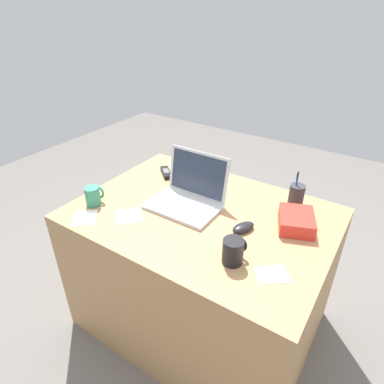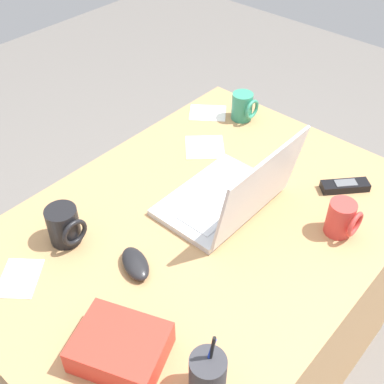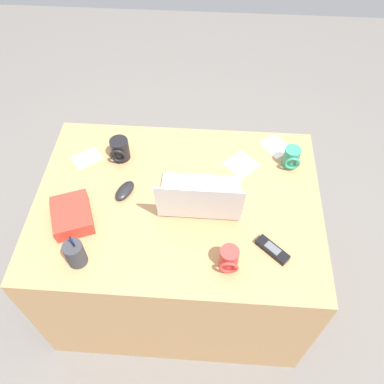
{
  "view_description": "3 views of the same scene",
  "coord_description": "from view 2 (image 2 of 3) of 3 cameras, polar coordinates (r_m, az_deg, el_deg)",
  "views": [
    {
      "loc": [
        0.69,
        -1.13,
        1.64
      ],
      "look_at": [
        -0.08,
        0.03,
        0.83
      ],
      "focal_mm": 30.88,
      "sensor_mm": 36.0,
      "label": 1
    },
    {
      "loc": [
        0.72,
        0.6,
        1.71
      ],
      "look_at": [
        0.0,
        -0.03,
        0.85
      ],
      "focal_mm": 45.8,
      "sensor_mm": 36.0,
      "label": 2
    },
    {
      "loc": [
        -0.13,
        1.01,
        2.12
      ],
      "look_at": [
        -0.06,
        -0.02,
        0.79
      ],
      "focal_mm": 37.57,
      "sensor_mm": 36.0,
      "label": 3
    }
  ],
  "objects": [
    {
      "name": "paper_note_left",
      "position": [
        1.28,
        -19.44,
        -9.43
      ],
      "size": [
        0.15,
        0.15,
        0.0
      ],
      "primitive_type": "cube",
      "rotation": [
        0.0,
        0.0,
        0.68
      ],
      "color": "white",
      "rests_on": "desk"
    },
    {
      "name": "ground_plane",
      "position": [
        1.95,
        0.82,
        -19.56
      ],
      "size": [
        6.0,
        6.0,
        0.0
      ],
      "primitive_type": "plane",
      "color": "slate"
    },
    {
      "name": "coffee_mug_tall",
      "position": [
        1.34,
        17.04,
        -2.99
      ],
      "size": [
        0.07,
        0.08,
        0.1
      ],
      "color": "#C63833",
      "rests_on": "desk"
    },
    {
      "name": "paper_note_right",
      "position": [
        1.6,
        1.49,
        5.26
      ],
      "size": [
        0.18,
        0.18,
        0.0
      ],
      "primitive_type": "cube",
      "rotation": [
        0.0,
        0.0,
        0.76
      ],
      "color": "white",
      "rests_on": "desk"
    },
    {
      "name": "computer_mouse",
      "position": [
        1.23,
        -6.62,
        -8.28
      ],
      "size": [
        0.1,
        0.13,
        0.03
      ],
      "primitive_type": "ellipsoid",
      "rotation": [
        0.0,
        0.0,
        -0.41
      ],
      "color": "black",
      "rests_on": "desk"
    },
    {
      "name": "coffee_mug_spare",
      "position": [
        1.3,
        -14.63,
        -3.82
      ],
      "size": [
        0.08,
        0.09,
        0.1
      ],
      "color": "black",
      "rests_on": "desk"
    },
    {
      "name": "desk",
      "position": [
        1.63,
        0.95,
        -13.11
      ],
      "size": [
        1.22,
        0.88,
        0.76
      ],
      "primitive_type": "cube",
      "color": "tan",
      "rests_on": "ground"
    },
    {
      "name": "pen_holder",
      "position": [
        1.01,
        1.83,
        -20.57
      ],
      "size": [
        0.07,
        0.07,
        0.18
      ],
      "color": "#333338",
      "rests_on": "desk"
    },
    {
      "name": "snack_bag",
      "position": [
        1.08,
        -8.33,
        -17.46
      ],
      "size": [
        0.21,
        0.23,
        0.07
      ],
      "primitive_type": "cube",
      "rotation": [
        0.0,
        0.0,
        0.38
      ],
      "color": "red",
      "rests_on": "desk"
    },
    {
      "name": "laptop",
      "position": [
        1.35,
        4.62,
        -0.4
      ],
      "size": [
        0.34,
        0.27,
        0.25
      ],
      "color": "silver",
      "rests_on": "desk"
    },
    {
      "name": "coffee_mug_white",
      "position": [
        1.73,
        5.97,
        9.87
      ],
      "size": [
        0.07,
        0.08,
        0.1
      ],
      "color": "#338C6B",
      "rests_on": "desk"
    },
    {
      "name": "paper_note_near_laptop",
      "position": [
        1.77,
        1.84,
        9.19
      ],
      "size": [
        0.16,
        0.16,
        0.0
      ],
      "primitive_type": "cube",
      "rotation": [
        0.0,
        0.0,
        0.65
      ],
      "color": "white",
      "rests_on": "desk"
    },
    {
      "name": "cordless_phone",
      "position": [
        1.5,
        17.39,
        0.67
      ],
      "size": [
        0.13,
        0.13,
        0.03
      ],
      "color": "black",
      "rests_on": "desk"
    }
  ]
}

